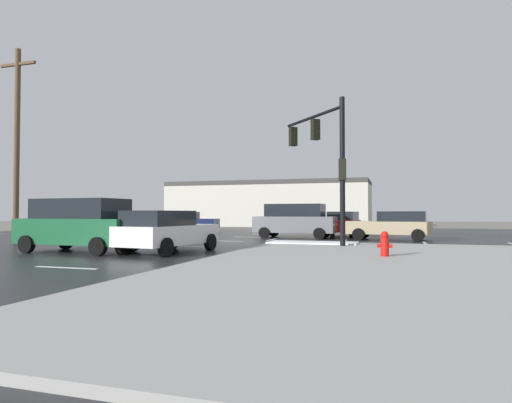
{
  "coord_description": "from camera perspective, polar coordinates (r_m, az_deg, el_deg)",
  "views": [
    {
      "loc": [
        8.55,
        -24.04,
        1.52
      ],
      "look_at": [
        -1.06,
        6.8,
        2.35
      ],
      "focal_mm": 31.13,
      "sensor_mm": 36.0,
      "label": 1
    }
  ],
  "objects": [
    {
      "name": "ground_plane",
      "position": [
        25.56,
        -2.28,
        -4.87
      ],
      "size": [
        120.0,
        120.0,
        0.0
      ],
      "primitive_type": "plane",
      "color": "slate"
    },
    {
      "name": "sedan_white",
      "position": [
        16.98,
        -11.38,
        -3.69
      ],
      "size": [
        2.41,
        4.67,
        1.58
      ],
      "rotation": [
        0.0,
        0.0,
        1.46
      ],
      "color": "white",
      "rests_on": "road_asphalt"
    },
    {
      "name": "sedan_navy",
      "position": [
        36.1,
        -8.77,
        -2.51
      ],
      "size": [
        4.67,
        2.39,
        1.58
      ],
      "rotation": [
        0.0,
        0.0,
        0.1
      ],
      "color": "#141E47",
      "rests_on": "road_asphalt"
    },
    {
      "name": "strip_building_background",
      "position": [
        50.54,
        1.68,
        -0.34
      ],
      "size": [
        22.39,
        8.0,
        5.02
      ],
      "color": "beige",
      "rests_on": "ground_plane"
    },
    {
      "name": "suv_green",
      "position": [
        18.18,
        -21.61,
        -2.72
      ],
      "size": [
        4.92,
        2.37,
        2.03
      ],
      "rotation": [
        0.0,
        0.0,
        3.09
      ],
      "color": "#195933",
      "rests_on": "road_asphalt"
    },
    {
      "name": "lane_markings",
      "position": [
        23.87,
        -0.65,
        -5.06
      ],
      "size": [
        36.15,
        36.15,
        0.01
      ],
      "color": "silver",
      "rests_on": "road_asphalt"
    },
    {
      "name": "sedan_silver",
      "position": [
        34.61,
        -22.25,
        -2.46
      ],
      "size": [
        4.64,
        2.31,
        1.58
      ],
      "rotation": [
        0.0,
        0.0,
        3.22
      ],
      "color": "#B7BABF",
      "rests_on": "road_asphalt"
    },
    {
      "name": "fire_hydrant",
      "position": [
        14.74,
        16.2,
        -5.23
      ],
      "size": [
        0.48,
        0.26,
        0.79
      ],
      "color": "red",
      "rests_on": "sidewalk_corner"
    },
    {
      "name": "sedan_tan",
      "position": [
        25.6,
        17.14,
        -2.89
      ],
      "size": [
        4.66,
        2.36,
        1.58
      ],
      "rotation": [
        0.0,
        0.0,
        3.05
      ],
      "color": "tan",
      "rests_on": "road_asphalt"
    },
    {
      "name": "utility_pole_mid",
      "position": [
        26.21,
        -28.37,
        6.86
      ],
      "size": [
        2.2,
        0.28,
        10.04
      ],
      "color": "brown",
      "rests_on": "ground_plane"
    },
    {
      "name": "sedan_red",
      "position": [
        29.18,
        10.97,
        -2.75
      ],
      "size": [
        2.3,
        4.64,
        1.58
      ],
      "rotation": [
        0.0,
        0.0,
        -1.65
      ],
      "color": "#B21919",
      "rests_on": "road_asphalt"
    },
    {
      "name": "suv_grey",
      "position": [
        26.65,
        5.07,
        -2.38
      ],
      "size": [
        4.88,
        2.28,
        2.03
      ],
      "rotation": [
        0.0,
        0.0,
        -0.03
      ],
      "color": "slate",
      "rests_on": "road_asphalt"
    },
    {
      "name": "road_asphalt",
      "position": [
        25.56,
        -2.28,
        -4.85
      ],
      "size": [
        44.0,
        44.0,
        0.02
      ],
      "primitive_type": "cube",
      "color": "#232326",
      "rests_on": "ground_plane"
    },
    {
      "name": "snow_strip_curbside",
      "position": [
        20.4,
        7.28,
        -5.25
      ],
      "size": [
        4.0,
        1.6,
        0.06
      ],
      "primitive_type": "cube",
      "color": "white",
      "rests_on": "sidewalk_corner"
    },
    {
      "name": "traffic_signal_mast",
      "position": [
        20.12,
        8.94,
        6.43
      ],
      "size": [
        3.3,
        3.66,
        6.26
      ],
      "rotation": [
        0.0,
        0.0,
        2.31
      ],
      "color": "black",
      "rests_on": "sidewalk_corner"
    }
  ]
}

